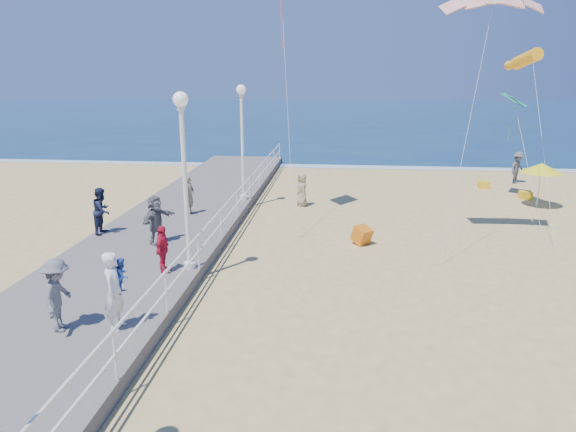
# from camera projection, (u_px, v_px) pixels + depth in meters

# --- Properties ---
(ground) EXTENTS (160.00, 160.00, 0.00)m
(ground) POSITION_uv_depth(u_px,v_px,m) (364.00, 287.00, 15.43)
(ground) COLOR tan
(ground) RESTS_ON ground
(ocean) EXTENTS (160.00, 90.00, 0.05)m
(ocean) POSITION_uv_depth(u_px,v_px,m) (347.00, 116.00, 77.70)
(ocean) COLOR #0C2C4C
(ocean) RESTS_ON ground
(surf_line) EXTENTS (160.00, 1.20, 0.04)m
(surf_line) POSITION_uv_depth(u_px,v_px,m) (352.00, 167.00, 35.06)
(surf_line) COLOR white
(surf_line) RESTS_ON ground
(boardwalk) EXTENTS (5.00, 44.00, 0.40)m
(boardwalk) POSITION_uv_depth(u_px,v_px,m) (123.00, 271.00, 16.12)
(boardwalk) COLOR slate
(boardwalk) RESTS_ON ground
(railing) EXTENTS (0.05, 42.00, 0.55)m
(railing) POSITION_uv_depth(u_px,v_px,m) (198.00, 242.00, 15.59)
(railing) COLOR white
(railing) RESTS_ON boardwalk
(lamp_post_mid) EXTENTS (0.44, 0.44, 5.32)m
(lamp_post_mid) POSITION_uv_depth(u_px,v_px,m) (184.00, 164.00, 14.97)
(lamp_post_mid) COLOR white
(lamp_post_mid) RESTS_ON boardwalk
(lamp_post_far) EXTENTS (0.44, 0.44, 5.32)m
(lamp_post_far) POSITION_uv_depth(u_px,v_px,m) (242.00, 131.00, 23.60)
(lamp_post_far) COLOR white
(lamp_post_far) RESTS_ON boardwalk
(woman_holding_toddler) EXTENTS (0.46, 0.69, 1.89)m
(woman_holding_toddler) POSITION_uv_depth(u_px,v_px,m) (115.00, 291.00, 11.89)
(woman_holding_toddler) COLOR white
(woman_holding_toddler) RESTS_ON boardwalk
(toddler_held) EXTENTS (0.33, 0.42, 0.86)m
(toddler_held) POSITION_uv_depth(u_px,v_px,m) (122.00, 275.00, 11.92)
(toddler_held) COLOR #314FB9
(toddler_held) RESTS_ON boardwalk
(spectator_2) EXTENTS (0.82, 1.22, 1.75)m
(spectator_2) POSITION_uv_depth(u_px,v_px,m) (58.00, 295.00, 11.82)
(spectator_2) COLOR slate
(spectator_2) RESTS_ON boardwalk
(spectator_3) EXTENTS (0.38, 0.86, 1.45)m
(spectator_3) POSITION_uv_depth(u_px,v_px,m) (163.00, 249.00, 15.38)
(spectator_3) COLOR red
(spectator_3) RESTS_ON boardwalk
(spectator_5) EXTENTS (1.02, 1.68, 1.72)m
(spectator_5) POSITION_uv_depth(u_px,v_px,m) (156.00, 219.00, 17.99)
(spectator_5) COLOR slate
(spectator_5) RESTS_ON boardwalk
(spectator_6) EXTENTS (0.49, 0.67, 1.68)m
(spectator_6) POSITION_uv_depth(u_px,v_px,m) (189.00, 195.00, 21.73)
(spectator_6) COLOR #85725B
(spectator_6) RESTS_ON boardwalk
(spectator_7) EXTENTS (0.67, 0.85, 1.74)m
(spectator_7) POSITION_uv_depth(u_px,v_px,m) (102.00, 211.00, 19.11)
(spectator_7) COLOR #1A203B
(spectator_7) RESTS_ON boardwalk
(beach_walker_a) EXTENTS (1.33, 1.32, 1.84)m
(beach_walker_a) POSITION_uv_depth(u_px,v_px,m) (518.00, 167.00, 29.81)
(beach_walker_a) COLOR #525356
(beach_walker_a) RESTS_ON ground
(beach_walker_c) EXTENTS (0.76, 0.92, 1.61)m
(beach_walker_c) POSITION_uv_depth(u_px,v_px,m) (302.00, 190.00, 24.65)
(beach_walker_c) COLOR #9B8D6B
(beach_walker_c) RESTS_ON ground
(box_kite) EXTENTS (0.89, 0.89, 0.74)m
(box_kite) POSITION_uv_depth(u_px,v_px,m) (362.00, 237.00, 19.23)
(box_kite) COLOR red
(box_kite) RESTS_ON ground
(beach_umbrella) EXTENTS (1.90, 1.90, 2.14)m
(beach_umbrella) POSITION_uv_depth(u_px,v_px,m) (542.00, 168.00, 24.11)
(beach_umbrella) COLOR white
(beach_umbrella) RESTS_ON ground
(beach_chair_left) EXTENTS (0.55, 0.55, 0.40)m
(beach_chair_left) POSITION_uv_depth(u_px,v_px,m) (484.00, 185.00, 28.64)
(beach_chair_left) COLOR yellow
(beach_chair_left) RESTS_ON ground
(beach_chair_right) EXTENTS (0.55, 0.55, 0.40)m
(beach_chair_right) POSITION_uv_depth(u_px,v_px,m) (525.00, 195.00, 26.24)
(beach_chair_right) COLOR yellow
(beach_chair_right) RESTS_ON ground
(kite_windsock) EXTENTS (1.06, 3.01, 1.15)m
(kite_windsock) POSITION_uv_depth(u_px,v_px,m) (527.00, 59.00, 22.36)
(kite_windsock) COLOR #FFA415
(kite_diamond_green) EXTENTS (1.55, 1.63, 0.63)m
(kite_diamond_green) POSITION_uv_depth(u_px,v_px,m) (514.00, 100.00, 24.98)
(kite_diamond_green) COLOR #23A56B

